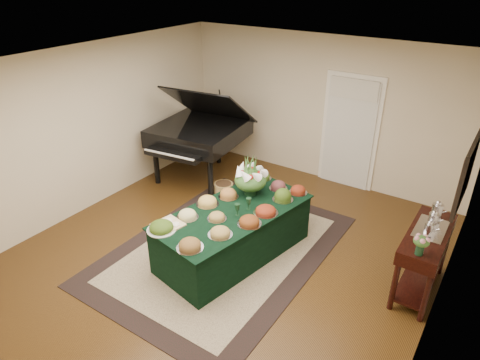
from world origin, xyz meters
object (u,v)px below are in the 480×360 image
Objects in this scene: buffet_table at (234,233)px; mahogany_sideboard at (426,246)px; floral_centerpiece at (251,176)px; grand_piano at (200,132)px.

mahogany_sideboard is (2.39, 0.70, 0.32)m from buffet_table.
floral_centerpiece is at bearing 97.06° from buffet_table.
floral_centerpiece is 2.25m from grand_piano.
buffet_table is 2.51m from mahogany_sideboard.
grand_piano is at bearing 166.60° from mahogany_sideboard.
buffet_table is 1.23× the size of grand_piano.
floral_centerpiece is at bearing -32.26° from grand_piano.
mahogany_sideboard is at bearing -13.40° from grand_piano.
buffet_table is at bearing -82.94° from floral_centerpiece.
floral_centerpiece is (-0.07, 0.54, 0.65)m from buffet_table.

